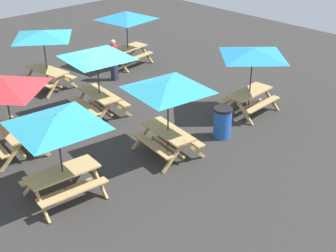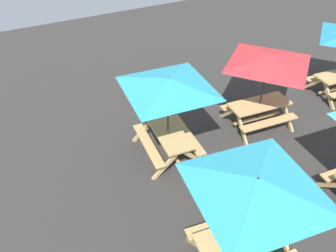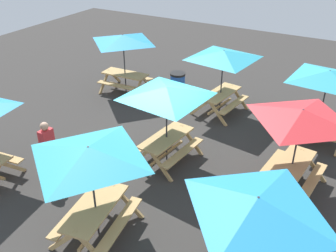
# 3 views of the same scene
# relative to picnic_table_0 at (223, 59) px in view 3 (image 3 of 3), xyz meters

# --- Properties ---
(ground_plane) EXTENTS (29.52, 29.52, 0.00)m
(ground_plane) POSITION_rel_picnic_table_0_xyz_m (3.47, -0.26, -1.99)
(ground_plane) COLOR #33302D
(ground_plane) RESTS_ON ground
(picnic_table_0) EXTENTS (2.80, 2.80, 2.34)m
(picnic_table_0) POSITION_rel_picnic_table_0_xyz_m (0.00, 0.00, 0.00)
(picnic_table_0) COLOR tan
(picnic_table_0) RESTS_ON ground
(picnic_table_1) EXTENTS (2.82, 2.82, 2.34)m
(picnic_table_1) POSITION_rel_picnic_table_0_xyz_m (0.21, 3.38, 0.00)
(picnic_table_1) COLOR tan
(picnic_table_1) RESTS_ON ground
(picnic_table_2) EXTENTS (2.28, 2.28, 2.34)m
(picnic_table_2) POSITION_rel_picnic_table_0_xyz_m (6.83, -0.08, 0.00)
(picnic_table_2) COLOR tan
(picnic_table_2) RESTS_ON ground
(picnic_table_3) EXTENTS (2.10, 2.10, 2.34)m
(picnic_table_3) POSITION_rel_picnic_table_0_xyz_m (0.16, -4.00, 0.00)
(picnic_table_3) COLOR tan
(picnic_table_3) RESTS_ON ground
(picnic_table_4) EXTENTS (2.21, 2.21, 2.34)m
(picnic_table_4) POSITION_rel_picnic_table_0_xyz_m (6.66, 3.28, 0.00)
(picnic_table_4) COLOR tan
(picnic_table_4) RESTS_ON ground
(picnic_table_5) EXTENTS (2.81, 2.81, 2.34)m
(picnic_table_5) POSITION_rel_picnic_table_0_xyz_m (3.57, -0.17, 0.00)
(picnic_table_5) COLOR tan
(picnic_table_5) RESTS_ON ground
(picnic_table_7) EXTENTS (2.20, 2.20, 2.34)m
(picnic_table_7) POSITION_rel_picnic_table_0_xyz_m (3.13, 3.24, 0.00)
(picnic_table_7) COLOR tan
(picnic_table_7) RESTS_ON ground
(trash_bin_blue) EXTENTS (0.59, 0.59, 0.98)m
(trash_bin_blue) POSITION_rel_picnic_table_0_xyz_m (-0.41, -1.94, -1.49)
(trash_bin_blue) COLOR blue
(trash_bin_blue) RESTS_ON ground
(person_standing) EXTENTS (0.36, 0.22, 1.67)m
(person_standing) POSITION_rel_picnic_table_0_xyz_m (5.78, -2.48, -1.10)
(person_standing) COLOR #2D334C
(person_standing) RESTS_ON ground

